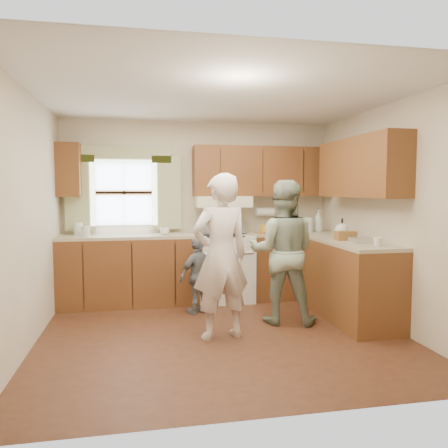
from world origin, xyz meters
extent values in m
plane|color=#442215|center=(0.00, 0.00, 0.00)|extent=(3.80, 3.80, 0.00)
plane|color=white|center=(0.00, 0.00, 2.50)|extent=(3.80, 3.80, 0.00)
plane|color=beige|center=(0.00, 1.75, 1.25)|extent=(3.80, 0.00, 3.80)
plane|color=beige|center=(0.00, -1.75, 1.25)|extent=(3.80, 0.00, 3.80)
plane|color=beige|center=(-1.90, 0.00, 1.25)|extent=(0.00, 3.50, 3.50)
plane|color=beige|center=(1.90, 0.00, 1.25)|extent=(0.00, 3.50, 3.50)
cube|color=#4F2A11|center=(-0.99, 1.45, 0.45)|extent=(1.82, 0.60, 0.90)
cube|color=#4F2A11|center=(1.29, 1.45, 0.45)|extent=(1.22, 0.60, 0.90)
cube|color=#492610|center=(1.60, 0.32, 0.45)|extent=(0.60, 1.65, 0.90)
cube|color=tan|center=(-0.99, 1.45, 0.92)|extent=(1.82, 0.60, 0.04)
cube|color=tan|center=(1.29, 1.45, 0.92)|extent=(1.22, 0.60, 0.04)
cube|color=tan|center=(1.60, 0.32, 0.92)|extent=(0.60, 1.65, 0.04)
cube|color=#4F2A11|center=(0.90, 1.58, 1.80)|extent=(2.00, 0.33, 0.70)
cube|color=#492610|center=(-1.75, 1.58, 1.80)|extent=(0.30, 0.33, 0.70)
cube|color=#492610|center=(1.73, 0.32, 1.80)|extent=(0.33, 1.65, 0.70)
cube|color=beige|center=(0.30, 1.52, 1.38)|extent=(0.76, 0.45, 0.15)
cube|color=silver|center=(-1.05, 1.73, 1.50)|extent=(0.90, 0.03, 0.90)
cube|color=yellow|center=(-1.63, 1.68, 1.50)|extent=(0.40, 0.05, 1.02)
cube|color=yellow|center=(-0.47, 1.68, 1.50)|extent=(0.40, 0.05, 1.02)
cube|color=yellow|center=(-1.05, 1.68, 2.02)|extent=(1.30, 0.05, 0.22)
cylinder|color=white|center=(0.95, 1.65, 1.22)|extent=(0.27, 0.12, 0.12)
imported|color=silver|center=(-0.52, 1.33, 0.99)|extent=(0.15, 0.15, 0.10)
imported|color=silver|center=(1.68, 1.41, 1.10)|extent=(0.13, 0.13, 0.31)
imported|color=silver|center=(1.10, 1.26, 0.97)|extent=(0.26, 0.26, 0.06)
imported|color=silver|center=(1.64, -0.26, 0.99)|extent=(0.14, 0.14, 0.10)
cylinder|color=silver|center=(-1.64, 1.51, 1.02)|extent=(0.11, 0.11, 0.17)
cylinder|color=silver|center=(-1.53, 1.33, 1.01)|extent=(0.11, 0.11, 0.14)
cube|color=olive|center=(0.86, 1.29, 0.95)|extent=(0.25, 0.19, 0.02)
cube|color=gold|center=(0.92, 1.38, 0.99)|extent=(0.19, 0.13, 0.11)
cylinder|color=silver|center=(1.24, 1.48, 1.05)|extent=(0.13, 0.13, 0.22)
cylinder|color=silver|center=(1.53, 1.39, 1.04)|extent=(0.13, 0.13, 0.21)
sphere|color=silver|center=(1.68, 0.65, 1.03)|extent=(0.18, 0.18, 0.18)
cube|color=olive|center=(1.56, 0.33, 0.99)|extent=(0.24, 0.13, 0.11)
cube|color=silver|center=(1.64, 0.08, 0.97)|extent=(0.26, 0.18, 0.06)
cube|color=silver|center=(0.30, 1.43, 0.45)|extent=(0.76, 0.64, 0.90)
cube|color=#B7B7BC|center=(0.30, 1.69, 0.99)|extent=(0.76, 0.10, 0.16)
cylinder|color=#B7B7BC|center=(0.30, 1.11, 0.70)|extent=(0.68, 0.03, 0.03)
cube|color=#44479F|center=(0.35, 1.09, 0.48)|extent=(0.22, 0.02, 0.42)
cylinder|color=black|center=(0.12, 1.55, 0.91)|extent=(0.18, 0.18, 0.01)
cylinder|color=black|center=(0.48, 1.55, 0.91)|extent=(0.18, 0.18, 0.01)
cylinder|color=black|center=(0.12, 1.30, 0.91)|extent=(0.18, 0.18, 0.01)
cylinder|color=black|center=(0.48, 1.30, 0.91)|extent=(0.18, 0.18, 0.01)
imported|color=silver|center=(-0.03, -0.10, 0.85)|extent=(0.70, 0.54, 1.71)
imported|color=#244131|center=(0.77, 0.30, 0.83)|extent=(0.97, 0.86, 1.65)
imported|color=slate|center=(-0.14, 0.85, 0.47)|extent=(0.60, 0.48, 0.95)
camera|label=1|loc=(-0.85, -4.47, 1.54)|focal=35.00mm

